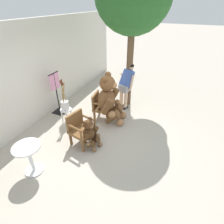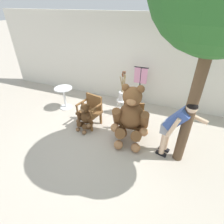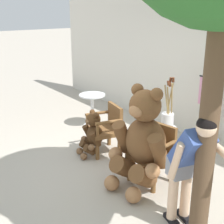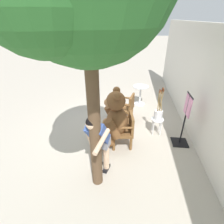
{
  "view_description": "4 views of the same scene",
  "coord_description": "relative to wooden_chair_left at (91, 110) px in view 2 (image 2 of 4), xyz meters",
  "views": [
    {
      "loc": [
        -3.51,
        -1.56,
        3.17
      ],
      "look_at": [
        0.12,
        -0.03,
        0.66
      ],
      "focal_mm": 28.0,
      "sensor_mm": 36.0,
      "label": 1
    },
    {
      "loc": [
        1.49,
        -3.09,
        3.04
      ],
      "look_at": [
        0.12,
        0.33,
        0.69
      ],
      "focal_mm": 28.0,
      "sensor_mm": 36.0,
      "label": 2
    },
    {
      "loc": [
        3.61,
        -2.44,
        2.52
      ],
      "look_at": [
        -0.29,
        0.42,
        0.86
      ],
      "focal_mm": 50.0,
      "sensor_mm": 36.0,
      "label": 3
    },
    {
      "loc": [
        4.21,
        0.62,
        2.9
      ],
      "look_at": [
        -0.04,
        0.16,
        0.57
      ],
      "focal_mm": 28.0,
      "sensor_mm": 36.0,
      "label": 4
    }
  ],
  "objects": [
    {
      "name": "teddy_bear_large",
      "position": [
        1.23,
        -0.26,
        0.27
      ],
      "size": [
        0.92,
        0.9,
        1.5
      ],
      "color": "brown",
      "rests_on": "ground"
    },
    {
      "name": "clothing_display_stand",
      "position": [
        1.01,
        1.46,
        0.26
      ],
      "size": [
        0.44,
        0.4,
        1.36
      ],
      "color": "black",
      "rests_on": "ground"
    },
    {
      "name": "teddy_bear_small",
      "position": [
        -0.02,
        -0.28,
        -0.06
      ],
      "size": [
        0.51,
        0.51,
        0.82
      ],
      "color": "#4C3019",
      "rests_on": "ground"
    },
    {
      "name": "white_stool",
      "position": [
        0.62,
        0.88,
        -0.11
      ],
      "size": [
        0.34,
        0.34,
        0.46
      ],
      "color": "white",
      "rests_on": "ground"
    },
    {
      "name": "back_wall",
      "position": [
        0.6,
        1.87,
        0.94
      ],
      "size": [
        10.0,
        0.16,
        2.8
      ],
      "primitive_type": "cube",
      "color": "silver",
      "rests_on": "ground"
    },
    {
      "name": "brush_bucket",
      "position": [
        0.63,
        0.88,
        0.19
      ],
      "size": [
        0.22,
        0.22,
        0.91
      ],
      "color": "white",
      "rests_on": "white_stool"
    },
    {
      "name": "person_visitor",
      "position": [
        2.23,
        -0.45,
        0.43
      ],
      "size": [
        0.87,
        0.49,
        1.49
      ],
      "color": "black",
      "rests_on": "ground"
    },
    {
      "name": "wooden_chair_left",
      "position": [
        0.0,
        0.0,
        0.0
      ],
      "size": [
        0.66,
        0.63,
        0.86
      ],
      "color": "brown",
      "rests_on": "ground"
    },
    {
      "name": "round_side_table",
      "position": [
        -1.21,
        0.48,
        -0.01
      ],
      "size": [
        0.56,
        0.56,
        0.72
      ],
      "color": "silver",
      "rests_on": "ground"
    },
    {
      "name": "wooden_chair_right",
      "position": [
        1.21,
        0.0,
        0.0
      ],
      "size": [
        0.63,
        0.59,
        0.86
      ],
      "color": "brown",
      "rests_on": "ground"
    },
    {
      "name": "ground_plane",
      "position": [
        0.6,
        -0.53,
        -0.46
      ],
      "size": [
        60.0,
        60.0,
        0.0
      ],
      "primitive_type": "plane",
      "color": "#B2A899"
    }
  ]
}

